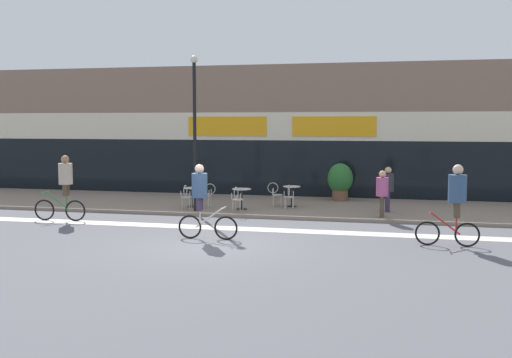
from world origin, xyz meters
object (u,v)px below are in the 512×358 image
object	(u,v)px
bistro_table_2	(292,192)
planter_pot	(340,180)
cyclist_0	(455,197)
pedestrian_near_end	(388,185)
bistro_table_1	(242,195)
cafe_chair_2_side	(275,193)
cafe_chair_0_near	(186,195)
pedestrian_far_end	(382,190)
cyclist_1	(202,196)
cafe_chair_0_side	(208,194)
lamp_post	(195,123)
cafe_chair_1_near	(237,197)
cafe_chair_2_near	(289,195)
cyclist_2	(64,183)
bistro_table_0	(192,193)

from	to	relation	value
bistro_table_2	planter_pot	size ratio (longest dim) A/B	0.51
cyclist_0	pedestrian_near_end	bearing A→B (deg)	-70.86
bistro_table_1	cafe_chair_2_side	world-z (taller)	cafe_chair_2_side
cafe_chair_0_near	pedestrian_far_end	world-z (taller)	pedestrian_far_end
cafe_chair_0_near	cyclist_1	size ratio (longest dim) A/B	0.42
cafe_chair_0_side	cafe_chair_2_side	xyz separation A→B (m)	(2.40, 0.90, 0.00)
lamp_post	cyclist_0	world-z (taller)	lamp_post
cafe_chair_1_near	pedestrian_far_end	distance (m)	5.05
bistro_table_1	cafe_chair_2_near	world-z (taller)	cafe_chair_2_near
cyclist_2	planter_pot	bearing A→B (deg)	-147.36
cafe_chair_2_near	cyclist_2	world-z (taller)	cyclist_2
cafe_chair_2_near	cyclist_2	bearing A→B (deg)	113.60
bistro_table_1	pedestrian_far_end	xyz separation A→B (m)	(5.03, -0.71, 0.39)
cyclist_0	cafe_chair_2_near	bearing A→B (deg)	-43.55
cafe_chair_1_near	lamp_post	size ratio (longest dim) A/B	0.16
bistro_table_0	cyclist_2	size ratio (longest dim) A/B	0.33
bistro_table_2	cafe_chair_1_near	distance (m)	2.40
lamp_post	cyclist_0	distance (m)	9.52
cafe_chair_1_near	planter_pot	distance (m)	5.15
cafe_chair_0_side	cyclist_2	xyz separation A→B (m)	(-3.94, -3.33, 0.64)
cyclist_1	pedestrian_far_end	distance (m)	6.57
cyclist_0	planter_pot	bearing A→B (deg)	-64.98
bistro_table_2	cyclist_1	bearing A→B (deg)	-103.87
bistro_table_2	cafe_chair_2_side	size ratio (longest dim) A/B	0.86
bistro_table_2	bistro_table_0	bearing A→B (deg)	-165.92
cyclist_1	cafe_chair_2_side	bearing A→B (deg)	79.64
cyclist_2	pedestrian_far_end	bearing A→B (deg)	-171.08
cyclist_0	pedestrian_far_end	xyz separation A→B (m)	(-1.96, 3.84, -0.26)
bistro_table_1	cafe_chair_0_near	xyz separation A→B (m)	(-1.98, -0.44, -0.02)
cafe_chair_0_side	bistro_table_0	bearing A→B (deg)	-3.34
cafe_chair_0_near	cafe_chair_0_side	size ratio (longest dim) A/B	1.00
cafe_chair_0_near	cafe_chair_2_side	distance (m)	3.39
cafe_chair_2_side	pedestrian_near_end	xyz separation A→B (m)	(4.16, -0.54, 0.43)
cyclist_2	pedestrian_far_end	size ratio (longest dim) A/B	1.40
bistro_table_2	cyclist_2	distance (m)	8.17
cafe_chair_0_side	bistro_table_1	bearing A→B (deg)	168.22
cafe_chair_2_side	cyclist_0	bearing A→B (deg)	-49.35
cafe_chair_0_side	lamp_post	bearing A→B (deg)	76.55
bistro_table_2	planter_pot	bearing A→B (deg)	53.88
bistro_table_0	cafe_chair_1_near	bearing A→B (deg)	-22.32
bistro_table_0	bistro_table_2	size ratio (longest dim) A/B	0.94
cafe_chair_0_side	cafe_chair_1_near	size ratio (longest dim) A/B	1.00
cyclist_1	bistro_table_2	bearing A→B (deg)	74.07
bistro_table_2	cafe_chair_0_near	distance (m)	3.96
pedestrian_near_end	cafe_chair_2_near	bearing A→B (deg)	-8.06
pedestrian_near_end	cafe_chair_0_side	bearing A→B (deg)	-6.14
cafe_chair_0_side	lamp_post	distance (m)	2.81
cyclist_0	cyclist_1	size ratio (longest dim) A/B	1.03
cafe_chair_1_near	pedestrian_far_end	size ratio (longest dim) A/B	0.57
cafe_chair_0_near	cyclist_0	world-z (taller)	cyclist_0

